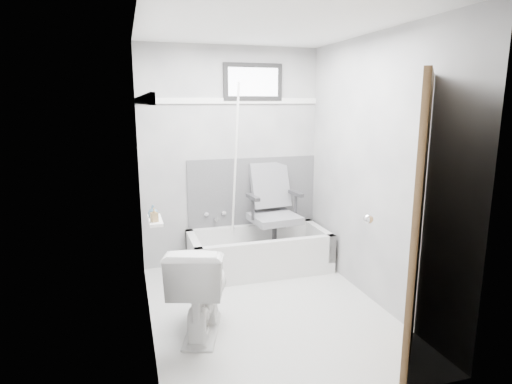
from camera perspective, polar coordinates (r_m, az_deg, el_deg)
name	(u,v)px	position (r m, az deg, el deg)	size (l,w,h in m)	color
floor	(268,310)	(3.93, 1.55, -15.46)	(2.60, 2.60, 0.00)	white
ceiling	(269,23)	(3.54, 1.78, 21.56)	(2.60, 2.60, 0.00)	silver
wall_back	(231,158)	(4.78, -3.34, 4.59)	(2.00, 0.02, 2.40)	slate
wall_front	(344,216)	(2.37, 11.72, -3.11)	(2.00, 0.02, 2.40)	slate
wall_left	(144,183)	(3.36, -14.72, 1.14)	(0.02, 2.60, 2.40)	slate
wall_right	(374,171)	(3.97, 15.47, 2.70)	(0.02, 2.60, 2.40)	slate
bathtub	(259,251)	(4.72, 0.40, -7.88)	(1.50, 0.70, 0.42)	silver
office_chair	(275,211)	(4.70, 2.50, -2.60)	(0.59, 0.59, 1.02)	slate
toilet	(200,287)	(3.47, -7.43, -12.50)	(0.43, 0.77, 0.75)	white
door	(483,234)	(3.02, 27.97, -4.97)	(0.78, 0.78, 2.00)	brown
window	(253,82)	(4.80, -0.42, 14.46)	(0.66, 0.04, 0.40)	black
backerboard	(253,192)	(4.90, -0.41, 0.05)	(1.50, 0.02, 0.78)	#4C4C4F
trim_back	(231,101)	(4.73, -3.39, 12.05)	(2.00, 0.02, 0.06)	white
trim_left	(141,100)	(3.31, -15.06, 11.76)	(0.02, 2.60, 0.06)	white
pole	(235,174)	(4.57, -2.83, 2.35)	(0.02, 0.02, 1.95)	white
shelf	(155,220)	(3.44, -13.29, -3.71)	(0.10, 0.32, 0.03)	white
soap_bottle_a	(154,215)	(3.34, -13.42, -2.99)	(0.05, 0.05, 0.11)	#9E804F
soap_bottle_b	(153,211)	(3.48, -13.57, -2.52)	(0.08, 0.08, 0.10)	#476A82
faucet	(215,216)	(4.83, -5.47, -3.22)	(0.26, 0.10, 0.16)	silver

